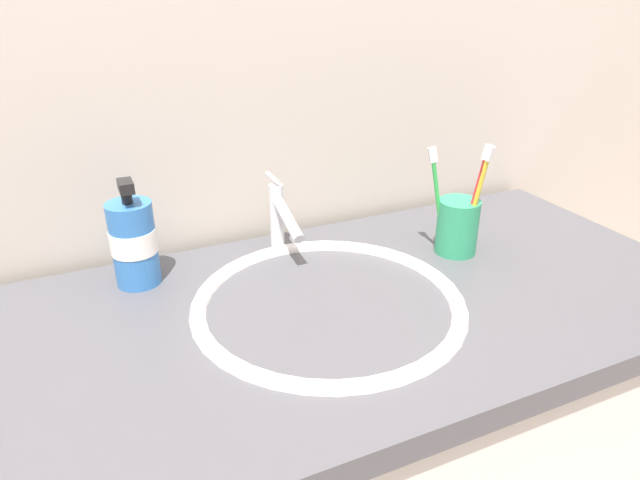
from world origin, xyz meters
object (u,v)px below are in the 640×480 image
soap_dispenser (134,242)px  toothbrush_red (476,193)px  toothbrush_cup (457,227)px  toothbrush_green (437,193)px  faucet (280,216)px  toothbrush_yellow (478,194)px

soap_dispenser → toothbrush_red: bearing=-14.9°
toothbrush_cup → toothbrush_green: toothbrush_green is taller
faucet → soap_dispenser: bearing=-177.6°
toothbrush_green → soap_dispenser: size_ratio=1.07×
toothbrush_green → soap_dispenser: 0.48m
faucet → toothbrush_green: 0.26m
toothbrush_cup → toothbrush_red: toothbrush_red is taller
toothbrush_green → faucet: bearing=154.3°
faucet → toothbrush_cup: (0.27, -0.13, -0.02)m
toothbrush_green → toothbrush_red: bearing=-36.6°
toothbrush_cup → toothbrush_green: bearing=158.8°
toothbrush_red → toothbrush_green: bearing=143.4°
faucet → toothbrush_yellow: 0.32m
toothbrush_cup → toothbrush_yellow: 0.07m
faucet → toothbrush_red: 0.32m
toothbrush_red → soap_dispenser: (-0.52, 0.14, -0.04)m
toothbrush_cup → soap_dispenser: soap_dispenser is taller
faucet → toothbrush_red: size_ratio=0.75×
soap_dispenser → faucet: bearing=2.4°
faucet → toothbrush_red: toothbrush_red is taller
toothbrush_cup → toothbrush_red: bearing=-62.2°
toothbrush_yellow → toothbrush_red: bearing=69.3°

